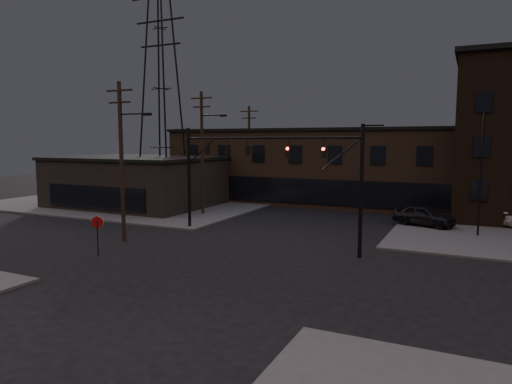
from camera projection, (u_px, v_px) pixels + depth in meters
ground at (229, 263)px, 26.23m from camera, size 140.00×140.00×0.00m
sidewalk_nw at (157, 198)px, 55.33m from camera, size 30.00×30.00×0.15m
building_row at (349, 167)px, 50.91m from camera, size 40.00×12.00×8.00m
building_left at (137, 183)px, 48.82m from camera, size 16.00×12.00×5.00m
traffic_signal_near at (343, 176)px, 27.43m from camera, size 7.12×0.24×8.00m
traffic_signal_far at (202, 166)px, 35.70m from camera, size 7.12×0.24×8.00m
stop_sign at (97, 226)px, 27.64m from camera, size 0.72×0.33×2.48m
utility_pole_near at (122, 157)px, 31.37m from camera, size 3.70×0.28×11.00m
utility_pole_mid at (203, 150)px, 42.54m from camera, size 3.70×0.28×11.50m
utility_pole_far at (249, 151)px, 53.80m from camera, size 2.20×0.28×11.00m
transmission_tower at (161, 89)px, 48.62m from camera, size 7.00×7.00×25.00m
lot_light_a at (482, 162)px, 32.64m from camera, size 1.50×0.28×9.14m
parked_car_lot_a at (424, 216)px, 36.89m from camera, size 5.18×3.32×1.64m
car_crossing at (384, 201)px, 46.72m from camera, size 3.32×5.44×1.69m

